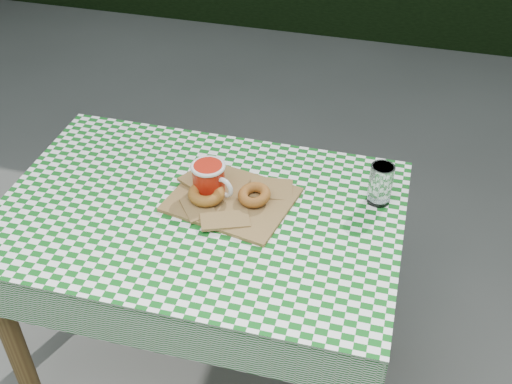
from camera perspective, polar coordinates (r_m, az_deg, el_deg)
ground at (r=2.31m, az=-8.91°, el=-15.62°), size 60.00×60.00×0.00m
table at (r=1.98m, az=-4.62°, el=-10.06°), size 1.08×0.73×0.75m
tablecloth at (r=1.72m, az=-5.26°, el=-1.70°), size 1.11×0.75×0.01m
paper_bag at (r=1.73m, az=-2.24°, el=-0.61°), size 0.37×0.32×0.02m
bagel_front at (r=1.71m, az=-4.55°, el=-0.14°), size 0.12×0.12×0.03m
bagel_back at (r=1.71m, az=-0.16°, el=-0.27°), size 0.13×0.13×0.03m
coffee_mug at (r=1.73m, az=-4.34°, el=1.12°), size 0.23×0.23×0.10m
drinking_glass at (r=1.73m, az=11.29°, el=0.73°), size 0.07×0.07×0.12m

